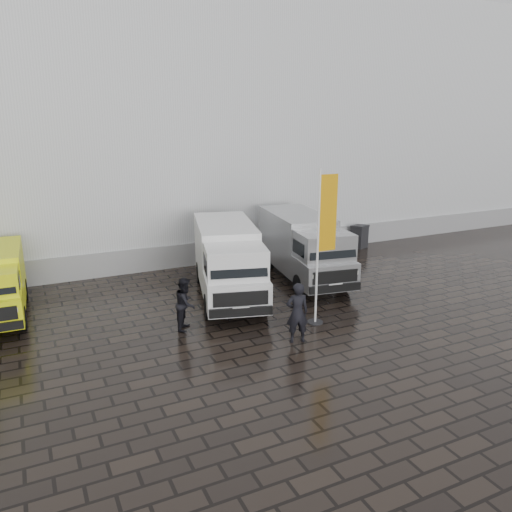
{
  "coord_description": "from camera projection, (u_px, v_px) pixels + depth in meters",
  "views": [
    {
      "loc": [
        -7.47,
        -12.17,
        6.25
      ],
      "look_at": [
        -0.61,
        2.2,
        1.82
      ],
      "focal_mm": 35.0,
      "sensor_mm": 36.0,
      "label": 1
    }
  ],
  "objects": [
    {
      "name": "person_tent",
      "position": [
        186.0,
        304.0,
        15.09
      ],
      "size": [
        0.93,
        1.0,
        1.63
      ],
      "primitive_type": "imported",
      "rotation": [
        0.0,
        0.0,
        1.05
      ],
      "color": "black",
      "rests_on": "ground"
    },
    {
      "name": "ground",
      "position": [
        305.0,
        328.0,
        15.35
      ],
      "size": [
        120.0,
        120.0,
        0.0
      ],
      "primitive_type": "plane",
      "color": "black",
      "rests_on": "ground"
    },
    {
      "name": "van_white",
      "position": [
        228.0,
        263.0,
        17.68
      ],
      "size": [
        3.46,
        6.23,
        2.57
      ],
      "primitive_type": null,
      "rotation": [
        0.0,
        0.0,
        -0.27
      ],
      "color": "white",
      "rests_on": "ground"
    },
    {
      "name": "flagpole",
      "position": [
        323.0,
        239.0,
        15.1
      ],
      "size": [
        0.88,
        0.5,
        4.84
      ],
      "color": "black",
      "rests_on": "ground"
    },
    {
      "name": "person_front",
      "position": [
        297.0,
        313.0,
        14.18
      ],
      "size": [
        0.74,
        0.59,
        1.79
      ],
      "primitive_type": "imported",
      "rotation": [
        0.0,
        0.0,
        2.87
      ],
      "color": "black",
      "rests_on": "ground"
    },
    {
      "name": "exhibition_hall",
      "position": [
        193.0,
        122.0,
        28.49
      ],
      "size": [
        44.0,
        16.0,
        12.0
      ],
      "primitive_type": "cube",
      "color": "silver",
      "rests_on": "ground"
    },
    {
      "name": "van_silver",
      "position": [
        304.0,
        248.0,
        19.7
      ],
      "size": [
        2.83,
        6.07,
        2.53
      ],
      "primitive_type": null,
      "rotation": [
        0.0,
        0.0,
        -0.16
      ],
      "color": "#A4A6A9",
      "rests_on": "ground"
    },
    {
      "name": "hall_plinth",
      "position": [
        253.0,
        247.0,
        22.96
      ],
      "size": [
        44.0,
        0.15,
        1.0
      ],
      "primitive_type": "cube",
      "color": "gray",
      "rests_on": "ground"
    },
    {
      "name": "wheelie_bin",
      "position": [
        359.0,
        236.0,
        24.72
      ],
      "size": [
        0.86,
        0.86,
        1.12
      ],
      "primitive_type": "cube",
      "rotation": [
        0.0,
        0.0,
        0.33
      ],
      "color": "black",
      "rests_on": "ground"
    }
  ]
}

